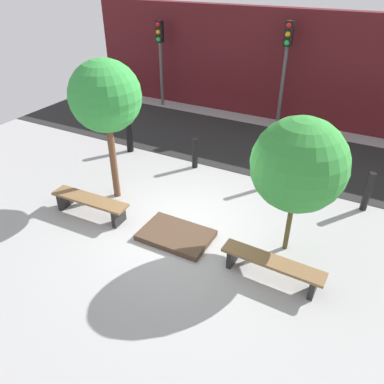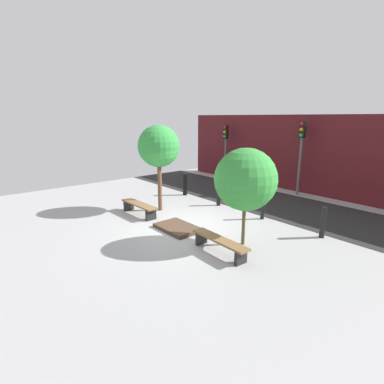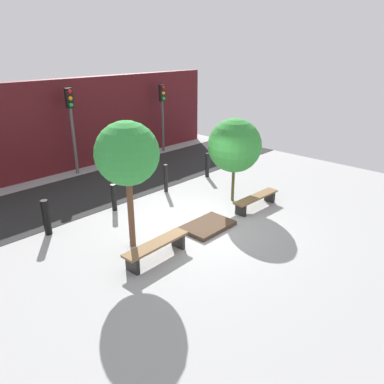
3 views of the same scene
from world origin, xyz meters
TOP-DOWN VIEW (x-y plane):
  - ground_plane at (0.00, 0.00)m, footprint 18.00×18.00m
  - road_strip at (0.00, 4.82)m, footprint 18.00×3.74m
  - building_facade at (0.00, 7.79)m, footprint 16.20×0.50m
  - bench_left at (-2.21, -0.59)m, footprint 1.97×0.49m
  - bench_right at (2.21, -0.59)m, footprint 1.97×0.45m
  - planter_bed at (0.00, -0.39)m, footprint 1.53×1.02m
  - tree_behind_left_bench at (-2.21, 0.40)m, footprint 1.63×1.63m
  - tree_behind_right_bench at (2.21, 0.40)m, footprint 1.81×1.81m
  - bollard_far_left at (-3.47, 2.70)m, footprint 0.21×0.21m
  - bollard_left at (-1.16, 2.70)m, footprint 0.17×0.17m
  - bollard_center at (1.16, 2.70)m, footprint 0.14×0.14m
  - bollard_right at (3.47, 2.70)m, footprint 0.16×0.16m
  - traffic_light_west at (-4.94, 6.98)m, footprint 0.28×0.27m
  - traffic_light_mid_west at (0.00, 6.98)m, footprint 0.28×0.27m

SIDE VIEW (x-z plane):
  - ground_plane at x=0.00m, z-range 0.00..0.00m
  - road_strip at x=0.00m, z-range 0.00..0.01m
  - planter_bed at x=0.00m, z-range 0.00..0.13m
  - bench_right at x=2.21m, z-range 0.10..0.54m
  - bench_left at x=-2.21m, z-range 0.11..0.57m
  - bollard_left at x=-1.16m, z-range 0.00..0.90m
  - bollard_right at x=3.47m, z-range 0.00..1.01m
  - bollard_center at x=1.16m, z-range 0.00..1.05m
  - bollard_far_left at x=-3.47m, z-range 0.00..1.06m
  - building_facade at x=0.00m, z-range 0.00..3.83m
  - tree_behind_right_bench at x=2.21m, z-range 0.54..3.42m
  - traffic_light_west at x=-4.94m, z-range 0.63..3.87m
  - traffic_light_mid_west at x=0.00m, z-range 0.68..4.21m
  - tree_behind_left_bench at x=-2.21m, z-range 0.87..4.30m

